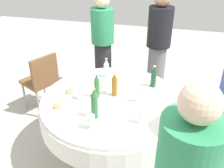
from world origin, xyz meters
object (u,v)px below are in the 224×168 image
at_px(plate_far, 58,107).
at_px(chair_near, 42,79).
at_px(plate_right, 70,92).
at_px(person_inner, 103,43).
at_px(wine_glass_near, 140,93).
at_px(plate_east, 127,74).
at_px(bottle_amber_inner, 115,85).
at_px(wine_glass_outer, 91,120).
at_px(wine_glass_north, 141,114).
at_px(bottle_green_mid, 97,87).
at_px(wine_glass_far, 112,74).
at_px(person_mid, 158,46).
at_px(plate_front, 99,87).
at_px(bottle_dark_green_north, 154,77).
at_px(dining_table, 112,110).
at_px(bottle_clear_west, 106,69).
at_px(wine_glass_west, 81,91).
at_px(bottle_green_rear, 94,104).

relative_size(plate_far, chair_near, 0.26).
xyz_separation_m(plate_right, person_inner, (1.35, 0.02, 0.06)).
xyz_separation_m(wine_glass_near, plate_east, (0.56, 0.24, -0.10)).
bearing_deg(person_inner, plate_far, -109.63).
relative_size(bottle_amber_inner, wine_glass_outer, 2.00).
xyz_separation_m(wine_glass_north, plate_east, (0.89, 0.30, -0.09)).
bearing_deg(plate_far, chair_near, 37.49).
bearing_deg(chair_near, bottle_green_mid, -94.05).
height_order(wine_glass_far, plate_right, wine_glass_far).
bearing_deg(person_mid, plate_front, -100.49).
bearing_deg(person_mid, wine_glass_near, -77.76).
bearing_deg(plate_far, wine_glass_near, -68.44).
xyz_separation_m(bottle_dark_green_north, plate_east, (0.20, 0.33, -0.11)).
bearing_deg(person_inner, plate_east, -75.20).
bearing_deg(bottle_dark_green_north, person_inner, 41.72).
bearing_deg(dining_table, plate_east, -4.94).
bearing_deg(chair_near, plate_front, -85.90).
xyz_separation_m(plate_far, chair_near, (0.87, 0.67, -0.23)).
bearing_deg(bottle_clear_west, bottle_green_mid, -176.81).
xyz_separation_m(bottle_green_mid, plate_right, (0.00, 0.31, -0.12)).
height_order(bottle_dark_green_north, plate_east, bottle_dark_green_north).
relative_size(bottle_amber_inner, wine_glass_west, 1.86).
bearing_deg(plate_right, wine_glass_far, -47.32).
height_order(bottle_green_rear, wine_glass_outer, bottle_green_rear).
xyz_separation_m(wine_glass_far, person_inner, (1.00, 0.40, -0.04)).
distance_m(bottle_amber_inner, plate_east, 0.51).
bearing_deg(plate_front, bottle_dark_green_north, -72.18).
distance_m(wine_glass_north, wine_glass_far, 0.80).
relative_size(wine_glass_west, wine_glass_north, 1.05).
xyz_separation_m(wine_glass_west, person_mid, (1.43, -0.65, 0.02)).
relative_size(bottle_green_mid, bottle_green_rear, 0.90).
bearing_deg(wine_glass_west, plate_far, 137.67).
bearing_deg(wine_glass_north, plate_east, 18.74).
xyz_separation_m(bottle_green_mid, wine_glass_near, (0.02, -0.45, -0.02)).
bearing_deg(wine_glass_north, bottle_green_mid, 58.54).
height_order(bottle_dark_green_north, wine_glass_far, bottle_dark_green_north).
bearing_deg(person_mid, plate_right, -106.76).
height_order(bottle_green_mid, plate_front, bottle_green_mid).
height_order(wine_glass_near, wine_glass_outer, wine_glass_near).
bearing_deg(person_mid, bottle_green_rear, -89.62).
bearing_deg(person_inner, wine_glass_north, -83.22).
distance_m(wine_glass_west, wine_glass_far, 0.50).
relative_size(dining_table, wine_glass_outer, 11.08).
bearing_deg(wine_glass_near, bottle_green_rear, 133.68).
xyz_separation_m(wine_glass_far, plate_right, (-0.35, 0.38, -0.10)).
relative_size(wine_glass_far, person_inner, 0.10).
relative_size(dining_table, wine_glass_far, 9.66).
bearing_deg(wine_glass_west, wine_glass_far, -25.84).
height_order(plate_far, chair_near, chair_near).
xyz_separation_m(bottle_green_mid, person_inner, (1.36, 0.33, -0.06)).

